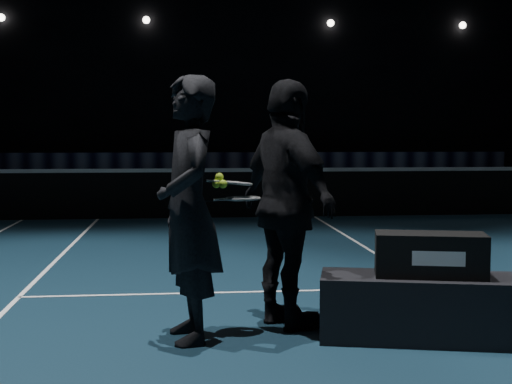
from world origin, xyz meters
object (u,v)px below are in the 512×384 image
Objects in this scene: player_b at (288,204)px; racket_upper at (235,183)px; racket_bag at (430,255)px; player_a at (189,209)px; racket_lower at (243,199)px; tennis_balls at (220,182)px; player_bench at (429,308)px.

player_b is 2.95× the size of racket_upper.
player_a is (-1.81, 0.19, 0.35)m from racket_bag.
player_a is at bearing -180.00° from racket_lower.
player_a is 0.45m from racket_lower.
racket_lower is 0.14m from racket_upper.
racket_bag is 6.83× the size of tennis_balls.
player_b is 2.95× the size of racket_lower.
player_b reaches higher than racket_bag.
player_a and player_b have the same top height.
racket_upper is at bearing 33.96° from tennis_balls.
player_bench is at bearing -10.20° from tennis_balls.
racket_lower is (-1.39, 0.35, 0.82)m from player_bench.
player_bench is 2.41× the size of racket_upper.
player_b reaches higher than racket_upper.
player_bench is 1.65m from racket_lower.
tennis_balls reaches higher than racket_bag.
racket_bag reaches higher than player_bench.
player_a is at bearing -172.35° from racket_bag.
racket_bag is at bearing -10.20° from tennis_balls.
racket_lower is (-0.37, -0.14, 0.06)m from player_b.
player_a reaches higher than racket_lower.
player_b is (0.80, 0.30, 0.00)m from player_a.
racket_bag is at bearing 0.00° from player_bench.
player_b is (-1.02, 0.49, 0.76)m from player_bench.
player_a reaches higher than player_bench.
racket_bag is at bearing -38.56° from racket_upper.
tennis_balls is at bearing 84.01° from player_b.
player_b is at bearing 168.10° from player_bench.
player_b is 0.63m from tennis_balls.
player_bench is 2.41× the size of racket_lower.
tennis_balls is at bearing -170.43° from racket_upper.
player_b is at bearing 99.72° from player_a.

